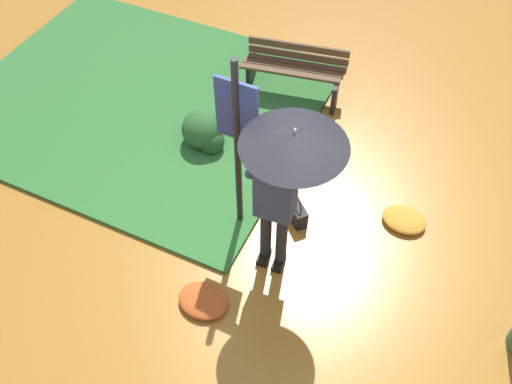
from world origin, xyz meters
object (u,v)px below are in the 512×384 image
at_px(info_sign_post, 237,131).
at_px(handbag, 297,213).
at_px(person_with_umbrella, 285,167).
at_px(park_bench, 294,70).

distance_m(info_sign_post, handbag, 1.47).
distance_m(person_with_umbrella, park_bench, 3.09).
xyz_separation_m(person_with_umbrella, info_sign_post, (-0.64, 0.32, -0.11)).
bearing_deg(park_bench, info_sign_post, -82.05).
relative_size(person_with_umbrella, handbag, 5.53).
bearing_deg(info_sign_post, person_with_umbrella, -26.65).
bearing_deg(info_sign_post, park_bench, 97.95).
relative_size(person_with_umbrella, info_sign_post, 0.89).
distance_m(handbag, park_bench, 2.31).
bearing_deg(info_sign_post, handbag, 25.12).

